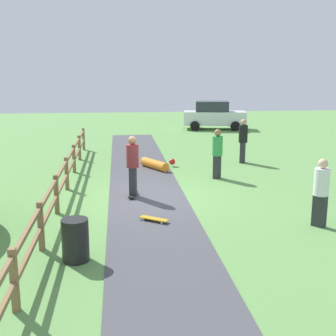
{
  "coord_description": "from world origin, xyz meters",
  "views": [
    {
      "loc": [
        -0.87,
        -13.22,
        3.85
      ],
      "look_at": [
        0.61,
        -0.3,
        1.0
      ],
      "focal_mm": 46.94,
      "sensor_mm": 36.0,
      "label": 1
    }
  ],
  "objects": [
    {
      "name": "ground_plane",
      "position": [
        0.0,
        0.0,
        0.0
      ],
      "size": [
        60.0,
        60.0,
        0.0
      ],
      "primitive_type": "plane",
      "color": "#60934C"
    },
    {
      "name": "asphalt_path",
      "position": [
        0.0,
        0.0,
        0.01
      ],
      "size": [
        2.4,
        28.0,
        0.02
      ],
      "primitive_type": "cube",
      "color": "#47474C",
      "rests_on": "ground_plane"
    },
    {
      "name": "wooden_fence",
      "position": [
        -2.6,
        0.0,
        0.67
      ],
      "size": [
        0.12,
        18.12,
        1.1
      ],
      "color": "olive",
      "rests_on": "ground_plane"
    },
    {
      "name": "trash_bin",
      "position": [
        -1.8,
        -4.52,
        0.45
      ],
      "size": [
        0.56,
        0.56,
        0.9
      ],
      "primitive_type": "cylinder",
      "color": "black",
      "rests_on": "ground_plane"
    },
    {
      "name": "skater_riding",
      "position": [
        -0.44,
        0.11,
        1.09
      ],
      "size": [
        0.45,
        0.82,
        1.91
      ],
      "color": "black",
      "rests_on": "asphalt_path"
    },
    {
      "name": "skater_fallen",
      "position": [
        0.63,
        4.12,
        0.2
      ],
      "size": [
        1.45,
        1.53,
        0.36
      ],
      "color": "orange",
      "rests_on": "asphalt_path"
    },
    {
      "name": "skateboard_loose",
      "position": [
        0.01,
        -2.31,
        0.09
      ],
      "size": [
        0.77,
        0.63,
        0.08
      ],
      "color": "#BF8C19",
      "rests_on": "asphalt_path"
    },
    {
      "name": "bystander_white",
      "position": [
        4.16,
        -3.11,
        0.97
      ],
      "size": [
        0.53,
        0.53,
        1.76
      ],
      "color": "#2D2D33",
      "rests_on": "ground_plane"
    },
    {
      "name": "bystander_black",
      "position": [
        4.47,
        4.97,
        1.06
      ],
      "size": [
        0.5,
        0.5,
        1.89
      ],
      "color": "#2D2D33",
      "rests_on": "ground_plane"
    },
    {
      "name": "bystander_green",
      "position": [
        2.73,
        2.28,
        1.01
      ],
      "size": [
        0.53,
        0.53,
        1.82
      ],
      "color": "#2D2D33",
      "rests_on": "ground_plane"
    },
    {
      "name": "parked_car_white",
      "position": [
        5.69,
        16.35,
        0.96
      ],
      "size": [
        4.42,
        2.52,
        1.92
      ],
      "color": "silver",
      "rests_on": "ground_plane"
    }
  ]
}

